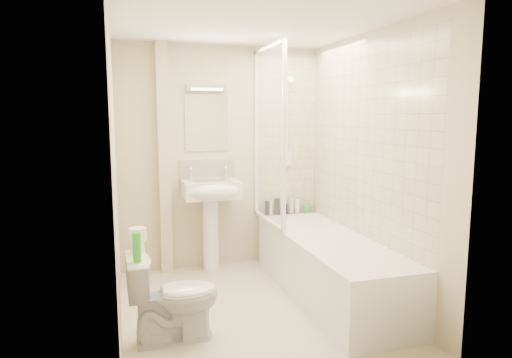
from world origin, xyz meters
name	(u,v)px	position (x,y,z in m)	size (l,w,h in m)	color
floor	(253,308)	(0.00, 0.00, 0.00)	(2.50, 2.50, 0.00)	beige
wall_back	(221,158)	(0.00, 1.25, 1.20)	(2.20, 0.02, 2.40)	beige
wall_left	(115,176)	(-1.10, 0.00, 1.20)	(0.02, 2.50, 2.40)	beige
wall_right	(370,167)	(1.10, 0.00, 1.20)	(0.02, 2.50, 2.40)	beige
ceiling	(253,22)	(0.00, 0.00, 2.40)	(2.20, 2.50, 0.02)	white
tile_back	(286,136)	(0.75, 1.24, 1.42)	(0.70, 0.01, 1.75)	beige
tile_right	(366,142)	(1.09, 0.07, 1.42)	(0.01, 2.10, 1.75)	beige
pipe_boxing	(164,160)	(-0.62, 1.19, 1.20)	(0.12, 0.12, 2.40)	beige
splashback	(207,174)	(-0.16, 1.24, 1.03)	(0.60, 0.01, 0.30)	beige
mirror	(206,123)	(-0.16, 1.24, 1.58)	(0.46, 0.01, 0.60)	white
strip_light	(206,88)	(-0.16, 1.22, 1.95)	(0.42, 0.07, 0.07)	silver
bathtub	(329,265)	(0.75, 0.07, 0.29)	(0.70, 2.10, 0.55)	white
shower_screen	(269,136)	(0.40, 0.80, 1.45)	(0.04, 0.92, 1.80)	white
shower_fixture	(287,126)	(0.75, 1.19, 1.55)	(0.10, 0.16, 0.99)	white
pedestal_sink	(212,200)	(-0.16, 1.01, 0.79)	(0.58, 0.52, 1.12)	white
bottle_black_a	(268,208)	(0.51, 1.16, 0.63)	(0.06, 0.06, 0.16)	black
bottle_white_a	(270,208)	(0.54, 1.16, 0.63)	(0.05, 0.05, 0.16)	white
bottle_black_b	(277,206)	(0.62, 1.16, 0.64)	(0.07, 0.07, 0.18)	black
bottle_blue	(285,209)	(0.72, 1.16, 0.61)	(0.05, 0.05, 0.11)	navy
bottle_cream	(292,206)	(0.80, 1.16, 0.64)	(0.05, 0.05, 0.17)	beige
bottle_white_b	(297,206)	(0.87, 1.16, 0.63)	(0.05, 0.05, 0.16)	white
bottle_green	(307,209)	(0.99, 1.16, 0.59)	(0.07, 0.07, 0.08)	green
toilet	(173,296)	(-0.72, -0.36, 0.34)	(0.67, 0.39, 0.67)	white
toilet_roll_lower	(137,246)	(-0.96, -0.29, 0.72)	(0.10, 0.10, 0.09)	white
toilet_roll_upper	(138,234)	(-0.96, -0.30, 0.81)	(0.12, 0.12, 0.09)	white
green_bottle	(137,247)	(-0.97, -0.50, 0.77)	(0.06, 0.06, 0.20)	green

